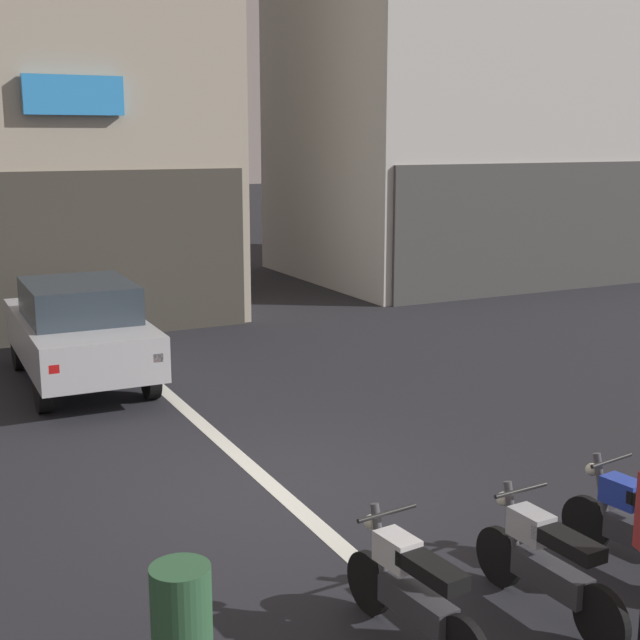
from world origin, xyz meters
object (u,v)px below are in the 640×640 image
(car_silver_crossing_near, at_px, (79,329))
(motorcycle_silver_row_left_mid, at_px, (546,562))
(motorcycle_blue_row_centre, at_px, (639,525))
(trash_bin, at_px, (182,622))
(motorcycle_white_row_leftmost, at_px, (412,590))

(car_silver_crossing_near, distance_m, motorcycle_silver_row_left_mid, 8.80)
(motorcycle_silver_row_left_mid, height_order, motorcycle_blue_row_centre, same)
(car_silver_crossing_near, height_order, trash_bin, car_silver_crossing_near)
(motorcycle_silver_row_left_mid, bearing_deg, car_silver_crossing_near, 102.89)
(motorcycle_white_row_leftmost, height_order, motorcycle_silver_row_left_mid, same)
(motorcycle_white_row_leftmost, xyz_separation_m, trash_bin, (-1.68, 0.40, -0.03))
(motorcycle_blue_row_centre, relative_size, trash_bin, 1.96)
(motorcycle_white_row_leftmost, relative_size, motorcycle_silver_row_left_mid, 1.00)
(car_silver_crossing_near, relative_size, motorcycle_white_row_leftmost, 2.47)
(motorcycle_blue_row_centre, xyz_separation_m, trash_bin, (-4.08, 0.34, -0.03))
(car_silver_crossing_near, height_order, motorcycle_blue_row_centre, car_silver_crossing_near)
(motorcycle_white_row_leftmost, height_order, trash_bin, motorcycle_white_row_leftmost)
(motorcycle_white_row_leftmost, xyz_separation_m, motorcycle_blue_row_centre, (2.40, 0.07, 0.00))
(car_silver_crossing_near, bearing_deg, trash_bin, -96.53)
(motorcycle_silver_row_left_mid, bearing_deg, motorcycle_blue_row_centre, 8.33)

